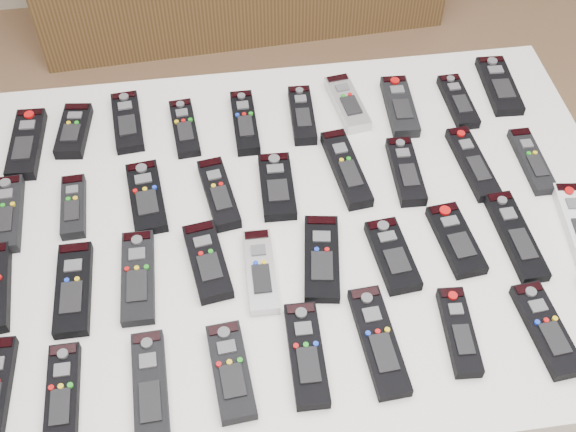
{
  "coord_description": "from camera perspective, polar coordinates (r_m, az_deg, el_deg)",
  "views": [
    {
      "loc": [
        -0.26,
        -0.76,
        1.81
      ],
      "look_at": [
        -0.15,
        0.06,
        0.8
      ],
      "focal_mm": 45.0,
      "sensor_mm": 36.0,
      "label": 1
    }
  ],
  "objects": [
    {
      "name": "ground",
      "position": [
        1.98,
        4.58,
        -15.77
      ],
      "size": [
        4.0,
        4.0,
        0.0
      ],
      "primitive_type": "plane",
      "color": "#96724C",
      "rests_on": "ground"
    },
    {
      "name": "table",
      "position": [
        1.37,
        -0.0,
        -2.07
      ],
      "size": [
        1.25,
        0.88,
        0.78
      ],
      "color": "white",
      "rests_on": "ground"
    },
    {
      "name": "remote_0",
      "position": [
        1.53,
        -19.96,
        5.38
      ],
      "size": [
        0.07,
        0.18,
        0.02
      ],
      "primitive_type": "cube",
      "rotation": [
        0.0,
        0.0,
        -0.05
      ],
      "color": "black",
      "rests_on": "table"
    },
    {
      "name": "remote_1",
      "position": [
        1.53,
        -16.57,
        6.47
      ],
      "size": [
        0.07,
        0.15,
        0.02
      ],
      "primitive_type": "cube",
      "rotation": [
        0.0,
        0.0,
        -0.12
      ],
      "color": "black",
      "rests_on": "table"
    },
    {
      "name": "remote_2",
      "position": [
        1.52,
        -12.58,
        7.27
      ],
      "size": [
        0.07,
        0.17,
        0.02
      ],
      "primitive_type": "cube",
      "rotation": [
        0.0,
        0.0,
        0.08
      ],
      "color": "black",
      "rests_on": "table"
    },
    {
      "name": "remote_3",
      "position": [
        1.49,
        -8.17,
        6.9
      ],
      "size": [
        0.06,
        0.16,
        0.02
      ],
      "primitive_type": "cube",
      "rotation": [
        0.0,
        0.0,
        0.08
      ],
      "color": "black",
      "rests_on": "table"
    },
    {
      "name": "remote_4",
      "position": [
        1.49,
        -3.43,
        7.4
      ],
      "size": [
        0.05,
        0.17,
        0.02
      ],
      "primitive_type": "cube",
      "rotation": [
        0.0,
        0.0,
        0.0
      ],
      "color": "black",
      "rests_on": "table"
    },
    {
      "name": "remote_5",
      "position": [
        1.5,
        1.13,
        7.98
      ],
      "size": [
        0.05,
        0.16,
        0.02
      ],
      "primitive_type": "cube",
      "rotation": [
        0.0,
        0.0,
        -0.05
      ],
      "color": "black",
      "rests_on": "table"
    },
    {
      "name": "remote_6",
      "position": [
        1.53,
        4.7,
        8.87
      ],
      "size": [
        0.07,
        0.17,
        0.02
      ],
      "primitive_type": "cube",
      "rotation": [
        0.0,
        0.0,
        0.13
      ],
      "color": "#B7B7BC",
      "rests_on": "table"
    },
    {
      "name": "remote_7",
      "position": [
        1.54,
        8.82,
        8.56
      ],
      "size": [
        0.06,
        0.17,
        0.02
      ],
      "primitive_type": "cube",
      "rotation": [
        0.0,
        0.0,
        -0.05
      ],
      "color": "black",
      "rests_on": "table"
    },
    {
      "name": "remote_8",
      "position": [
        1.58,
        13.28,
        8.8
      ],
      "size": [
        0.05,
        0.15,
        0.02
      ],
      "primitive_type": "cube",
      "rotation": [
        0.0,
        0.0,
        0.02
      ],
      "color": "black",
      "rests_on": "table"
    },
    {
      "name": "remote_9",
      "position": [
        1.64,
        16.35,
        9.87
      ],
      "size": [
        0.07,
        0.18,
        0.02
      ],
      "primitive_type": "cube",
      "rotation": [
        0.0,
        0.0,
        -0.05
      ],
      "color": "black",
      "rests_on": "table"
    },
    {
      "name": "remote_10",
      "position": [
        1.42,
        -21.45,
        0.13
      ],
      "size": [
        0.07,
        0.17,
        0.02
      ],
      "primitive_type": "cube",
      "rotation": [
        0.0,
        0.0,
        0.04
      ],
      "color": "black",
      "rests_on": "table"
    },
    {
      "name": "remote_11",
      "position": [
        1.39,
        -16.59,
        0.72
      ],
      "size": [
        0.05,
        0.14,
        0.02
      ],
      "primitive_type": "cube",
      "rotation": [
        0.0,
        0.0,
        0.03
      ],
      "color": "black",
      "rests_on": "table"
    },
    {
      "name": "remote_12",
      "position": [
        1.37,
        -11.12,
        1.46
      ],
      "size": [
        0.08,
        0.17,
        0.02
      ],
      "primitive_type": "cube",
      "rotation": [
        0.0,
        0.0,
        0.11
      ],
      "color": "black",
      "rests_on": "table"
    },
    {
      "name": "remote_13",
      "position": [
        1.36,
        -5.48,
        1.77
      ],
      "size": [
        0.07,
        0.17,
        0.02
      ],
      "primitive_type": "cube",
      "rotation": [
        0.0,
        0.0,
        0.15
      ],
      "color": "black",
      "rests_on": "table"
    },
    {
      "name": "remote_14",
      "position": [
        1.36,
        -0.88,
        2.36
      ],
      "size": [
        0.07,
        0.16,
        0.02
      ],
      "primitive_type": "cube",
      "rotation": [
        0.0,
        0.0,
        -0.04
      ],
      "color": "black",
      "rests_on": "table"
    },
    {
      "name": "remote_15",
      "position": [
        1.4,
        4.61,
        3.76
      ],
      "size": [
        0.07,
        0.2,
        0.02
      ],
      "primitive_type": "cube",
      "rotation": [
        0.0,
        0.0,
        0.11
      ],
      "color": "black",
      "rests_on": "table"
    },
    {
      "name": "remote_16",
      "position": [
        1.41,
        9.29,
        3.52
      ],
      "size": [
        0.06,
        0.16,
        0.02
      ],
      "primitive_type": "cube",
      "rotation": [
        0.0,
        0.0,
        -0.04
      ],
      "color": "black",
      "rests_on": "table"
    },
    {
      "name": "remote_17",
      "position": [
        1.45,
        14.38,
        4.07
      ],
      "size": [
        0.06,
        0.19,
        0.02
      ],
      "primitive_type": "cube",
      "rotation": [
        0.0,
        0.0,
        0.07
      ],
      "color": "black",
      "rests_on": "table"
    },
    {
      "name": "remote_18",
      "position": [
        1.49,
        18.7,
        4.15
      ],
      "size": [
        0.04,
        0.16,
        0.02
      ],
      "primitive_type": "cube",
      "rotation": [
        0.0,
        0.0,
        -0.0
      ],
      "color": "black",
      "rests_on": "table"
    },
    {
      "name": "remote_20",
      "position": [
        1.27,
        -16.59,
        -5.53
      ],
      "size": [
        0.06,
        0.18,
        0.02
      ],
      "primitive_type": "cube",
      "rotation": [
        0.0,
        0.0,
        -0.0
      ],
      "color": "black",
      "rests_on": "table"
    },
    {
      "name": "remote_21",
      "position": [
        1.26,
        -11.77,
        -4.73
      ],
      "size": [
        0.06,
        0.19,
        0.02
      ],
      "primitive_type": "cube",
      "rotation": [
        0.0,
        0.0,
        -0.01
      ],
      "color": "black",
      "rests_on": "table"
    },
    {
      "name": "remote_22",
      "position": [
        1.26,
        -6.38,
        -3.58
      ],
      "size": [
        0.08,
        0.17,
        0.02
      ],
      "primitive_type": "cube",
      "rotation": [
        0.0,
        0.0,
        0.15
      ],
      "color": "black",
      "rests_on": "table"
    },
    {
      "name": "remote_23",
      "position": [
        1.24,
        -2.19,
        -4.38
      ],
      "size": [
        0.05,
        0.17,
        0.02
      ],
      "primitive_type": "cube",
      "rotation": [
        0.0,
        0.0,
        -0.02
      ],
      "color": "#B7B7BC",
      "rests_on": "table"
    },
    {
      "name": "remote_24",
      "position": [
        1.26,
        2.68,
        -3.33
      ],
      "size": [
        0.09,
        0.18,
        0.02
      ],
      "primitive_type": "cube",
      "rotation": [
        0.0,
        0.0,
        -0.16
      ],
      "color": "black",
      "rests_on": "table"
    },
    {
      "name": "remote_25",
      "position": [
        1.27,
        8.26,
        -3.1
      ],
      "size": [
        0.07,
        0.15,
        0.02
      ],
      "primitive_type": "cube",
      "rotation": [
        0.0,
        0.0,
        0.09
      ],
      "color": "black",
      "rests_on": "table"
    },
    {
      "name": "remote_26",
      "position": [
        1.32,
        13.13,
        -1.84
      ],
      "size": [
        0.07,
        0.16,
        0.02
      ],
      "primitive_type": "cube",
      "rotation": [
        0.0,
        0.0,
        0.1
      ],
      "color": "black",
      "rests_on": "table"
    },
    {
      "name": "remote_27",
      "position": [
        1.35,
        17.55,
        -1.51
      ],
      "size": [
        0.06,
        0.2,
        0.02
      ],
      "primitive_type": "cube",
      "rotation": [
        0.0,
        0.0,
        0.04
      ],
      "color": "black",
      "rests_on": "table"
    },
    {
      "name": "remote_30",
      "position": [
        1.18,
        -17.38,
        -13.39
      ],
      "size": [
        0.05,
        0.17,
        0.02
      ],
      "primitive_type": "cube",
      "rotation": [
        0.0,
        0.0,
        0.01
      ],
      "color": "black",
      "rests_on": "table"
    },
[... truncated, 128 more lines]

